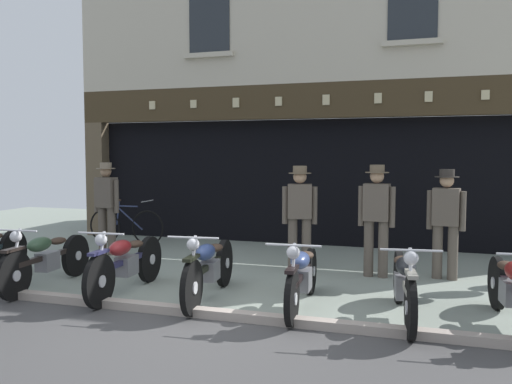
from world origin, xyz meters
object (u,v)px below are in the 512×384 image
shopkeeper_center (300,213)px  salesman_right (376,214)px  leaning_bicycle (126,225)px  advert_board_far (177,163)px  motorcycle_center (209,267)px  motorcycle_far_right (512,288)px  motorcycle_center_right (302,275)px  assistant_far_right (446,218)px  motorcycle_center_left (126,262)px  salesman_left (107,203)px  motorcycle_right (404,282)px  advert_board_near (229,157)px  motorcycle_left (46,258)px

shopkeeper_center → salesman_right: size_ratio=0.99×
leaning_bicycle → advert_board_far: bearing=148.6°
salesman_right → leaning_bicycle: salesman_right is taller
advert_board_far → motorcycle_center: bearing=-59.5°
motorcycle_far_right → leaning_bicycle: size_ratio=1.11×
motorcycle_center_right → assistant_far_right: 2.81m
assistant_far_right → shopkeeper_center: bearing=13.4°
motorcycle_center_left → salesman_right: bearing=-150.1°
motorcycle_center_left → salesman_left: 3.08m
motorcycle_right → leaning_bicycle: bearing=-39.3°
shopkeeper_center → advert_board_far: 4.41m
motorcycle_center_right → motorcycle_right: motorcycle_right is taller
motorcycle_far_right → leaning_bicycle: 7.78m
motorcycle_far_right → salesman_right: size_ratio=1.13×
advert_board_near → advert_board_far: (-1.27, -0.00, -0.13)m
shopkeeper_center → salesman_right: bearing=166.2°
motorcycle_left → motorcycle_center_left: (1.26, 0.03, 0.01)m
motorcycle_right → salesman_left: size_ratio=1.17×
motorcycle_right → salesman_left: salesman_left is taller
motorcycle_center_right → motorcycle_far_right: 2.34m
motorcycle_center_right → assistant_far_right: bearing=-131.8°
motorcycle_right → assistant_far_right: (0.51, 2.22, 0.49)m
motorcycle_left → salesman_right: (4.37, 2.09, 0.54)m
motorcycle_left → motorcycle_center_left: 1.26m
motorcycle_center_right → leaning_bicycle: leaning_bicycle is taller
salesman_right → leaning_bicycle: bearing=-10.7°
shopkeeper_center → advert_board_far: size_ratio=1.77×
assistant_far_right → advert_board_far: bearing=-14.2°
motorcycle_center → salesman_left: bearing=-43.2°
salesman_right → motorcycle_far_right: bearing=135.2°
motorcycle_right → assistant_far_right: size_ratio=1.22×
motorcycle_center_left → salesman_left: salesman_left is taller
motorcycle_center_right → advert_board_far: advert_board_far is taller
motorcycle_left → shopkeeper_center: (3.17, 2.10, 0.53)m
motorcycle_center_left → motorcycle_center_right: bearing=177.6°
motorcycle_center_right → assistant_far_right: assistant_far_right is taller
motorcycle_center_left → motorcycle_right: 3.61m
shopkeeper_center → leaning_bicycle: 4.42m
salesman_right → salesman_left: bearing=1.6°
advert_board_near → motorcycle_left: bearing=-101.7°
motorcycle_center → assistant_far_right: assistant_far_right is taller
motorcycle_center → leaning_bicycle: leaning_bicycle is taller
motorcycle_center_right → advert_board_far: 6.24m
motorcycle_center_left → advert_board_far: size_ratio=2.17×
assistant_far_right → advert_board_near: bearing=-20.0°
salesman_left → advert_board_near: advert_board_near is taller
motorcycle_far_right → salesman_right: bearing=-56.5°
motorcycle_center → advert_board_far: (-2.73, 4.63, 1.26)m
motorcycle_left → shopkeeper_center: 3.84m
motorcycle_center → salesman_left: 3.86m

